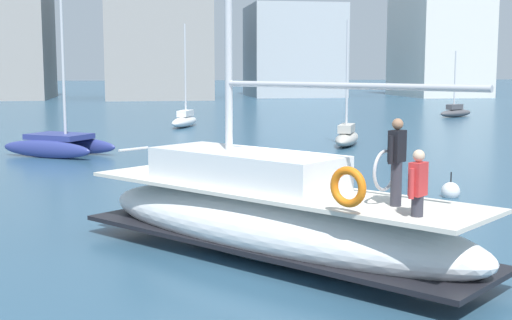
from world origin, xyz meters
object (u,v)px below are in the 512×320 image
at_px(moored_sloop_far, 347,136).
at_px(mooring_buoy, 451,191).
at_px(main_sailboat, 269,214).
at_px(moored_cutter_right, 456,112).
at_px(moored_catamaran, 185,120).
at_px(moored_sloop_near, 60,143).

relative_size(moored_sloop_far, mooring_buoy, 7.06).
xyz_separation_m(main_sailboat, moored_cutter_right, (22.24, 38.69, -0.48)).
relative_size(moored_cutter_right, mooring_buoy, 5.88).
bearing_deg(moored_cutter_right, main_sailboat, -119.89).
relative_size(main_sailboat, moored_sloop_far, 2.28).
bearing_deg(moored_catamaran, moored_cutter_right, 15.07).
bearing_deg(mooring_buoy, moored_cutter_right, 64.70).
bearing_deg(mooring_buoy, moored_sloop_far, 85.99).
relative_size(moored_sloop_far, moored_catamaran, 0.92).
distance_m(moored_sloop_far, moored_catamaran, 14.58).
xyz_separation_m(main_sailboat, moored_catamaran, (0.32, 32.79, -0.42)).
bearing_deg(main_sailboat, moored_sloop_near, 108.63).
bearing_deg(moored_sloop_near, main_sailboat, -71.37).
xyz_separation_m(moored_sloop_near, moored_catamaran, (6.50, 14.45, -0.07)).
distance_m(moored_sloop_far, moored_cutter_right, 23.47).
xyz_separation_m(moored_sloop_near, moored_sloop_far, (13.93, 1.90, -0.09)).
distance_m(main_sailboat, moored_sloop_near, 19.36).
xyz_separation_m(moored_sloop_far, mooring_buoy, (-1.01, -14.35, -0.31)).
relative_size(moored_catamaran, mooring_buoy, 7.65).
bearing_deg(moored_cutter_right, moored_catamaran, -164.93).
xyz_separation_m(main_sailboat, moored_sloop_near, (-6.18, 18.34, -0.35)).
bearing_deg(moored_sloop_far, moored_catamaran, 120.61).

